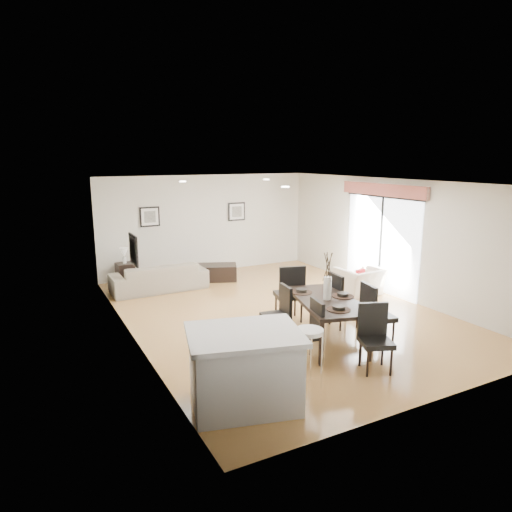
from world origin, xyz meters
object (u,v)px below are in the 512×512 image
sofa (159,277)px  dining_chair_wfar (280,310)px  dining_chair_head (375,333)px  coffee_table (217,272)px  side_table (125,274)px  dining_chair_efar (340,297)px  dining_table (327,304)px  kitchen_island (244,368)px  dining_chair_enear (374,311)px  dining_chair_wnear (310,327)px  bar_stool (309,338)px  armchair (360,281)px  dining_chair_foot (290,290)px

sofa → dining_chair_wfar: dining_chair_wfar is taller
dining_chair_wfar → dining_chair_head: (0.70, -1.63, 0.02)m
coffee_table → side_table: side_table is taller
sofa → dining_chair_efar: bearing=120.0°
side_table → dining_chair_efar: bearing=-58.9°
dining_chair_head → dining_table: bearing=113.9°
sofa → kitchen_island: (-0.47, -5.67, 0.18)m
sofa → dining_chair_enear: dining_chair_enear is taller
dining_chair_wnear → bar_stool: 0.90m
armchair → dining_chair_head: 3.92m
sofa → dining_chair_head: dining_chair_head is taller
dining_chair_wfar → dining_chair_foot: dining_chair_foot is taller
dining_chair_wfar → coffee_table: bearing=179.2°
dining_chair_wfar → kitchen_island: 2.24m
sofa → coffee_table: bearing=-172.3°
dining_chair_enear → bar_stool: dining_chair_enear is taller
coffee_table → dining_chair_wnear: bearing=-73.9°
bar_stool → dining_chair_efar: bearing=42.4°
dining_chair_efar → coffee_table: dining_chair_efar is taller
dining_chair_head → kitchen_island: 2.21m
sofa → dining_chair_wfar: bearing=103.9°
dining_chair_wnear → dining_chair_head: bearing=56.4°
dining_chair_enear → dining_chair_wfar: bearing=67.1°
dining_table → side_table: dining_table is taller
bar_stool → dining_chair_enear: bearing=22.2°
dining_table → side_table: (-2.31, 5.40, -0.43)m
armchair → bar_stool: bearing=38.1°
dining_chair_wfar → bar_stool: size_ratio=1.14×
dining_chair_wfar → dining_chair_foot: bearing=144.2°
dining_chair_efar → dining_chair_enear: bearing=-175.9°
dining_chair_enear → side_table: dining_chair_enear is taller
sofa → kitchen_island: size_ratio=1.36×
dining_table → dining_chair_wfar: 0.82m
armchair → dining_table: (-2.40, -1.95, 0.38)m
dining_table → dining_chair_foot: size_ratio=1.80×
dining_chair_foot → sofa: bearing=-49.0°
dining_chair_enear → kitchen_island: size_ratio=0.65×
dining_chair_foot → coffee_table: 3.58m
dining_chair_foot → dining_table: bearing=105.5°
dining_chair_wnear → dining_chair_enear: bearing=102.2°
dining_chair_enear → bar_stool: bearing=123.7°
dining_chair_head → bar_stool: bearing=-156.3°
coffee_table → side_table: 2.33m
dining_chair_efar → dining_chair_head: size_ratio=1.03×
kitchen_island → sofa: bearing=99.8°
armchair → kitchen_island: 5.55m
armchair → sofa: bearing=-34.8°
bar_stool → sofa: bearing=95.3°
dining_chair_enear → dining_chair_head: (-0.62, -0.72, -0.03)m
coffee_table → dining_chair_head: bearing=-66.3°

